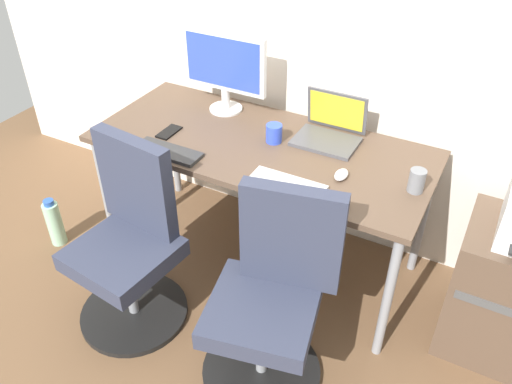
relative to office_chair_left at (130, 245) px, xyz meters
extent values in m
plane|color=brown|center=(0.37, 0.62, -0.42)|extent=(5.28, 5.28, 0.00)
cube|color=silver|center=(0.37, 1.07, 0.88)|extent=(4.40, 0.04, 2.60)
cube|color=brown|center=(0.37, 0.62, 0.32)|extent=(1.69, 0.74, 0.03)
cylinder|color=gray|center=(-0.42, 0.30, -0.06)|extent=(0.04, 0.04, 0.73)
cylinder|color=gray|center=(1.17, 0.30, -0.06)|extent=(0.04, 0.04, 0.73)
cylinder|color=gray|center=(-0.42, 0.94, -0.06)|extent=(0.04, 0.04, 0.73)
cylinder|color=gray|center=(1.17, 0.94, -0.06)|extent=(0.04, 0.04, 0.73)
cylinder|color=black|center=(0.01, -0.06, -0.41)|extent=(0.54, 0.54, 0.03)
cylinder|color=gray|center=(0.01, -0.06, -0.22)|extent=(0.05, 0.05, 0.34)
cube|color=#33384C|center=(0.01, -0.06, -0.01)|extent=(0.49, 0.49, 0.09)
cube|color=#33384C|center=(-0.01, 0.12, 0.28)|extent=(0.43, 0.12, 0.48)
cylinder|color=black|center=(0.74, -0.06, -0.41)|extent=(0.54, 0.54, 0.03)
cylinder|color=gray|center=(0.74, -0.06, -0.22)|extent=(0.05, 0.05, 0.34)
cube|color=#33384C|center=(0.74, -0.06, -0.01)|extent=(0.52, 0.52, 0.09)
cube|color=#33384C|center=(0.78, 0.12, 0.28)|extent=(0.43, 0.15, 0.48)
cylinder|color=#A5D8B2|center=(-0.74, 0.17, -0.28)|extent=(0.09, 0.09, 0.28)
cylinder|color=#2D59B2|center=(-0.74, 0.17, -0.13)|extent=(0.06, 0.06, 0.03)
cylinder|color=silver|center=(0.04, 0.85, 0.34)|extent=(0.18, 0.18, 0.01)
cylinder|color=silver|center=(0.04, 0.85, 0.40)|extent=(0.04, 0.04, 0.11)
cube|color=silver|center=(0.04, 0.85, 0.61)|extent=(0.48, 0.03, 0.31)
cube|color=blue|center=(0.04, 0.83, 0.61)|extent=(0.43, 0.00, 0.26)
cube|color=#4C4C51|center=(0.66, 0.77, 0.35)|extent=(0.31, 0.22, 0.02)
cube|color=#4C4C51|center=(0.66, 0.90, 0.46)|extent=(0.31, 0.04, 0.21)
cube|color=yellow|center=(0.66, 0.89, 0.46)|extent=(0.28, 0.03, 0.18)
cube|color=#2D2D2D|center=(0.02, 0.33, 0.35)|extent=(0.34, 0.12, 0.02)
cube|color=#B7B7B7|center=(0.64, 0.36, 0.35)|extent=(0.34, 0.12, 0.02)
ellipsoid|color=silver|center=(0.91, 0.32, 0.35)|extent=(0.06, 0.10, 0.03)
ellipsoid|color=silver|center=(0.83, 0.53, 0.35)|extent=(0.06, 0.10, 0.03)
cylinder|color=blue|center=(0.42, 0.67, 0.38)|extent=(0.08, 0.08, 0.09)
cylinder|color=slate|center=(1.15, 0.58, 0.39)|extent=(0.07, 0.07, 0.10)
cube|color=black|center=(-0.09, 0.49, 0.34)|extent=(0.07, 0.14, 0.01)
camera|label=1|loc=(1.40, -1.35, 1.66)|focal=36.57mm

